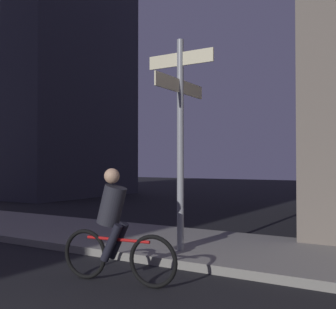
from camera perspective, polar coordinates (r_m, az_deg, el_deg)
name	(u,v)px	position (r m, az deg, el deg)	size (l,w,h in m)	color
sidewalk_kerb	(188,245)	(8.23, 2.87, -12.51)	(40.00, 2.97, 0.14)	gray
signpost	(180,125)	(7.25, 1.74, 4.19)	(1.29, 1.66, 3.74)	gray
cyclist	(115,229)	(5.88, -7.46, -10.35)	(1.81, 0.37, 1.61)	black
building_left_block	(38,67)	(23.85, -17.70, 11.60)	(8.23, 7.32, 13.92)	#383842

